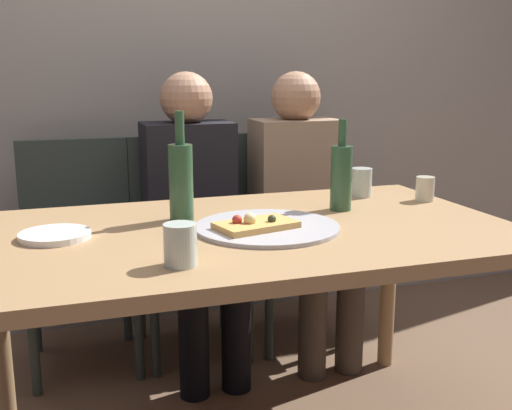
% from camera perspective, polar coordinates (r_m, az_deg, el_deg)
% --- Properties ---
extents(back_wall, '(6.00, 0.10, 2.60)m').
position_cam_1_polar(back_wall, '(2.94, -8.49, 14.63)').
color(back_wall, gray).
rests_on(back_wall, ground_plane).
extents(dining_table, '(1.56, 0.91, 0.73)m').
position_cam_1_polar(dining_table, '(1.82, -0.91, -4.38)').
color(dining_table, '#99754C').
rests_on(dining_table, ground_plane).
extents(pizza_tray, '(0.42, 0.42, 0.01)m').
position_cam_1_polar(pizza_tray, '(1.78, 1.02, -2.04)').
color(pizza_tray, '#ADADB2').
rests_on(pizza_tray, dining_table).
extents(pizza_slice_last, '(0.24, 0.18, 0.05)m').
position_cam_1_polar(pizza_slice_last, '(1.74, -0.07, -1.78)').
color(pizza_slice_last, tan).
rests_on(pizza_slice_last, pizza_tray).
extents(wine_bottle, '(0.07, 0.07, 0.29)m').
position_cam_1_polar(wine_bottle, '(2.02, 7.82, 2.67)').
color(wine_bottle, '#2D5133').
rests_on(wine_bottle, dining_table).
extents(beer_bottle, '(0.07, 0.07, 0.33)m').
position_cam_1_polar(beer_bottle, '(1.87, -6.90, 2.31)').
color(beer_bottle, '#2D5133').
rests_on(beer_bottle, dining_table).
extents(tumbler_near, '(0.06, 0.06, 0.08)m').
position_cam_1_polar(tumbler_near, '(2.23, 15.24, 1.45)').
color(tumbler_near, beige).
rests_on(tumbler_near, dining_table).
extents(tumbler_far, '(0.08, 0.08, 0.10)m').
position_cam_1_polar(tumbler_far, '(1.46, -6.96, -3.65)').
color(tumbler_far, '#B7C6BC').
rests_on(tumbler_far, dining_table).
extents(wine_glass, '(0.07, 0.07, 0.10)m').
position_cam_1_polar(wine_glass, '(2.25, 9.64, 2.05)').
color(wine_glass, '#B7C6BC').
rests_on(wine_glass, dining_table).
extents(plate_stack, '(0.19, 0.19, 0.02)m').
position_cam_1_polar(plate_stack, '(1.77, -17.97, -2.65)').
color(plate_stack, white).
rests_on(plate_stack, dining_table).
extents(chair_left, '(0.44, 0.44, 0.90)m').
position_cam_1_polar(chair_left, '(2.60, -15.97, -2.93)').
color(chair_left, '#2D3833').
rests_on(chair_left, ground_plane).
extents(chair_middle, '(0.44, 0.44, 0.90)m').
position_cam_1_polar(chair_middle, '(2.65, -6.40, -2.21)').
color(chair_middle, '#2D3833').
rests_on(chair_middle, ground_plane).
extents(chair_right, '(0.44, 0.44, 0.90)m').
position_cam_1_polar(chair_right, '(2.79, 3.05, -1.44)').
color(chair_right, '#2D3833').
rests_on(chair_right, ground_plane).
extents(guest_in_sweater, '(0.36, 0.56, 1.17)m').
position_cam_1_polar(guest_in_sweater, '(2.48, -5.73, -0.20)').
color(guest_in_sweater, black).
rests_on(guest_in_sweater, ground_plane).
extents(guest_in_beanie, '(0.36, 0.56, 1.17)m').
position_cam_1_polar(guest_in_beanie, '(2.62, 4.30, 0.51)').
color(guest_in_beanie, '#937A60').
rests_on(guest_in_beanie, ground_plane).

